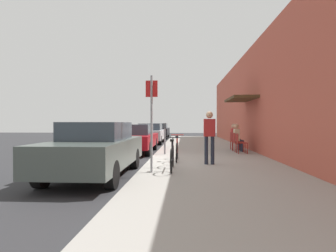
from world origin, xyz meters
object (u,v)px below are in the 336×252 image
(parking_meter, at_px, (165,136))
(bicycle_0, at_px, (172,157))
(parked_car_3, at_px, (159,131))
(parked_car_1, at_px, (135,138))
(parked_car_2, at_px, (150,133))
(cafe_chair_1, at_px, (236,141))
(pedestrian_standing, at_px, (209,133))
(parked_car_0, at_px, (96,148))
(bicycle_1, at_px, (177,150))
(cafe_chair_0, at_px, (240,142))
(seated_patron_1, at_px, (238,137))
(seated_patron_2, at_px, (235,136))
(street_sign, at_px, (152,116))
(cafe_chair_2, at_px, (234,140))

(parking_meter, distance_m, bicycle_0, 3.93)
(parked_car_3, distance_m, bicycle_0, 17.79)
(parked_car_1, relative_size, parked_car_3, 1.00)
(parked_car_2, distance_m, cafe_chair_1, 7.88)
(bicycle_0, bearing_deg, parked_car_1, 110.40)
(parked_car_1, distance_m, pedestrian_standing, 5.40)
(parked_car_3, bearing_deg, pedestrian_standing, -79.10)
(parking_meter, bearing_deg, parked_car_0, -109.79)
(parking_meter, xyz_separation_m, bicycle_1, (0.57, -1.94, -0.41))
(parked_car_1, height_order, cafe_chair_0, parked_car_1)
(parking_meter, distance_m, bicycle_1, 2.07)
(parked_car_1, bearing_deg, pedestrian_standing, -53.74)
(seated_patron_1, xyz_separation_m, seated_patron_2, (-0.00, 0.70, 0.00))
(bicycle_1, relative_size, seated_patron_2, 1.33)
(parked_car_0, xyz_separation_m, parked_car_1, (0.00, 5.91, -0.05))
(seated_patron_1, bearing_deg, street_sign, -121.07)
(parking_meter, xyz_separation_m, cafe_chair_0, (3.24, 0.47, -0.26))
(pedestrian_standing, bearing_deg, street_sign, -137.51)
(parked_car_0, relative_size, seated_patron_2, 3.41)
(street_sign, relative_size, seated_patron_2, 2.02)
(cafe_chair_1, bearing_deg, cafe_chair_2, 90.01)
(cafe_chair_0, height_order, pedestrian_standing, pedestrian_standing)
(bicycle_0, relative_size, seated_patron_2, 1.33)
(cafe_chair_1, bearing_deg, cafe_chair_0, -90.01)
(parked_car_3, xyz_separation_m, pedestrian_standing, (3.18, -16.54, 0.39))
(parked_car_3, relative_size, cafe_chair_1, 5.06)
(seated_patron_1, distance_m, pedestrian_standing, 4.37)
(parked_car_3, height_order, pedestrian_standing, pedestrian_standing)
(parked_car_1, distance_m, bicycle_1, 4.14)
(seated_patron_1, distance_m, seated_patron_2, 0.70)
(parked_car_0, distance_m, parked_car_2, 11.85)
(street_sign, relative_size, cafe_chair_0, 2.99)
(parked_car_1, relative_size, seated_patron_2, 3.41)
(pedestrian_standing, bearing_deg, parked_car_1, 126.26)
(parking_meter, relative_size, seated_patron_2, 1.02)
(street_sign, relative_size, cafe_chair_2, 2.99)
(parked_car_0, bearing_deg, bicycle_0, 12.01)
(seated_patron_2, bearing_deg, parked_car_1, -175.54)
(cafe_chair_0, bearing_deg, seated_patron_1, 85.75)
(street_sign, bearing_deg, bicycle_1, 75.15)
(parking_meter, relative_size, seated_patron_1, 1.02)
(cafe_chair_0, xyz_separation_m, seated_patron_2, (0.06, 1.51, 0.19))
(parking_meter, bearing_deg, seated_patron_1, 21.22)
(street_sign, xyz_separation_m, bicycle_1, (0.62, 2.34, -1.16))
(street_sign, bearing_deg, parking_meter, 89.33)
(parked_car_0, bearing_deg, parked_car_3, 90.00)
(parked_car_3, xyz_separation_m, seated_patron_2, (4.85, -11.82, 0.08))
(parked_car_1, bearing_deg, parking_meter, -45.92)
(parked_car_2, height_order, seated_patron_2, seated_patron_2)
(parked_car_2, relative_size, cafe_chair_0, 5.06)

